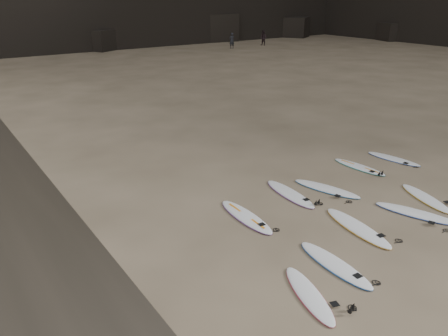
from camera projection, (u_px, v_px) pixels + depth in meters
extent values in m
plane|color=#897559|center=(373.00, 225.00, 13.00)|extent=(240.00, 240.00, 0.00)
cube|color=black|center=(98.00, 40.00, 51.01)|extent=(4.23, 4.46, 2.33)
cube|color=black|center=(214.00, 27.00, 60.53)|extent=(5.95, 5.19, 3.59)
cube|color=black|center=(293.00, 27.00, 66.03)|extent=(5.31, 5.56, 2.88)
cube|color=black|center=(394.00, 32.00, 61.23)|extent=(4.39, 4.01, 2.41)
ellipsoid|color=white|center=(309.00, 294.00, 9.98)|extent=(1.20, 2.27, 0.08)
ellipsoid|color=white|center=(335.00, 264.00, 11.08)|extent=(0.74, 2.49, 0.09)
ellipsoid|color=white|center=(357.00, 227.00, 12.80)|extent=(1.04, 2.70, 0.09)
ellipsoid|color=white|center=(416.00, 213.00, 13.62)|extent=(1.40, 2.56, 0.09)
ellipsoid|color=white|center=(426.00, 198.00, 14.63)|extent=(1.31, 2.39, 0.08)
ellipsoid|color=white|center=(246.00, 216.00, 13.42)|extent=(0.73, 2.57, 0.09)
ellipsoid|color=white|center=(290.00, 194.00, 14.93)|extent=(0.88, 2.58, 0.09)
ellipsoid|color=white|center=(327.00, 188.00, 15.32)|extent=(1.28, 2.55, 0.09)
ellipsoid|color=white|center=(359.00, 167.00, 17.22)|extent=(0.71, 2.34, 0.08)
ellipsoid|color=white|center=(393.00, 159.00, 18.05)|extent=(0.87, 2.34, 0.08)
imported|color=black|center=(232.00, 41.00, 52.80)|extent=(0.68, 0.46, 1.83)
imported|color=black|center=(263.00, 38.00, 55.55)|extent=(0.95, 1.08, 1.85)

